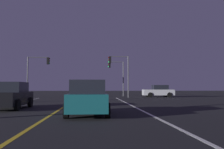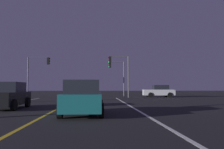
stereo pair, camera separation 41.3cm
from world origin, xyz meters
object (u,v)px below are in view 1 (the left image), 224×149
(car_lead_same_lane, at_px, (88,98))
(car_crossing_side, at_px, (159,91))
(traffic_light_near_left, at_px, (38,67))
(traffic_light_near_right, at_px, (119,67))
(traffic_light_far_right, at_px, (116,71))
(car_oncoming, at_px, (10,96))

(car_lead_same_lane, bearing_deg, car_crossing_side, -23.73)
(traffic_light_near_left, bearing_deg, traffic_light_near_right, 0.00)
(car_lead_same_lane, bearing_deg, traffic_light_far_right, -8.30)
(traffic_light_far_right, bearing_deg, traffic_light_near_left, 27.29)
(car_crossing_side, distance_m, traffic_light_far_right, 7.50)
(car_oncoming, distance_m, traffic_light_near_left, 16.26)
(car_oncoming, height_order, traffic_light_near_right, traffic_light_near_right)
(traffic_light_near_right, bearing_deg, car_crossing_side, -162.58)
(car_oncoming, relative_size, traffic_light_near_right, 0.78)
(traffic_light_near_left, height_order, traffic_light_far_right, traffic_light_far_right)
(car_oncoming, xyz_separation_m, traffic_light_far_right, (8.64, 21.32, 3.16))
(car_lead_same_lane, xyz_separation_m, car_crossing_side, (9.37, 21.32, 0.00))
(car_lead_same_lane, relative_size, traffic_light_near_left, 0.81)
(car_crossing_side, xyz_separation_m, traffic_light_near_left, (-16.39, -1.84, 3.13))
(car_lead_same_lane, distance_m, traffic_light_far_right, 25.44)
(traffic_light_near_right, bearing_deg, traffic_light_far_right, -91.39)
(car_oncoming, bearing_deg, traffic_light_far_right, 157.93)
(car_crossing_side, height_order, traffic_light_far_right, traffic_light_far_right)
(car_lead_same_lane, relative_size, car_oncoming, 1.00)
(traffic_light_far_right, bearing_deg, traffic_light_near_right, 88.61)
(traffic_light_near_left, bearing_deg, car_crossing_side, 6.40)
(car_crossing_side, distance_m, traffic_light_near_right, 6.95)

